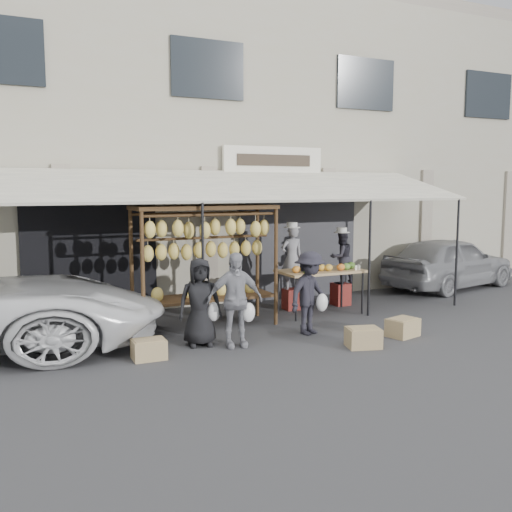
{
  "coord_description": "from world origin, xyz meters",
  "views": [
    {
      "loc": [
        -4.33,
        -8.01,
        2.57
      ],
      "look_at": [
        0.13,
        1.4,
        1.3
      ],
      "focal_mm": 40.0,
      "sensor_mm": 36.0,
      "label": 1
    }
  ],
  "objects_px": {
    "crate_near_b": "(403,327)",
    "sedan": "(449,262)",
    "vendor_right": "(341,257)",
    "customer_right": "(310,293)",
    "banana_rack": "(206,242)",
    "crate_far": "(149,349)",
    "customer_mid": "(235,300)",
    "crate_near_a": "(363,338)",
    "vendor_left": "(292,258)",
    "produce_table": "(322,271)",
    "customer_left": "(200,302)"
  },
  "relations": [
    {
      "from": "customer_left",
      "to": "sedan",
      "type": "bearing_deg",
      "value": 27.01
    },
    {
      "from": "banana_rack",
      "to": "crate_near_a",
      "type": "relative_size",
      "value": 4.98
    },
    {
      "from": "sedan",
      "to": "vendor_left",
      "type": "bearing_deg",
      "value": 84.56
    },
    {
      "from": "vendor_right",
      "to": "customer_right",
      "type": "relative_size",
      "value": 0.78
    },
    {
      "from": "customer_mid",
      "to": "crate_near_b",
      "type": "bearing_deg",
      "value": -3.96
    },
    {
      "from": "banana_rack",
      "to": "sedan",
      "type": "distance_m",
      "value": 7.15
    },
    {
      "from": "vendor_left",
      "to": "sedan",
      "type": "bearing_deg",
      "value": -170.9
    },
    {
      "from": "customer_right",
      "to": "crate_far",
      "type": "relative_size",
      "value": 2.98
    },
    {
      "from": "vendor_right",
      "to": "customer_left",
      "type": "xyz_separation_m",
      "value": [
        -3.86,
        -1.71,
        -0.34
      ]
    },
    {
      "from": "sedan",
      "to": "crate_near_b",
      "type": "bearing_deg",
      "value": 116.42
    },
    {
      "from": "crate_near_b",
      "to": "sedan",
      "type": "height_order",
      "value": "sedan"
    },
    {
      "from": "vendor_left",
      "to": "crate_near_b",
      "type": "height_order",
      "value": "vendor_left"
    },
    {
      "from": "customer_mid",
      "to": "crate_near_a",
      "type": "height_order",
      "value": "customer_mid"
    },
    {
      "from": "produce_table",
      "to": "sedan",
      "type": "height_order",
      "value": "sedan"
    },
    {
      "from": "vendor_left",
      "to": "crate_near_a",
      "type": "distance_m",
      "value": 3.15
    },
    {
      "from": "customer_mid",
      "to": "crate_near_a",
      "type": "distance_m",
      "value": 2.15
    },
    {
      "from": "crate_near_a",
      "to": "produce_table",
      "type": "bearing_deg",
      "value": 74.1
    },
    {
      "from": "vendor_left",
      "to": "crate_near_b",
      "type": "bearing_deg",
      "value": 107.09
    },
    {
      "from": "banana_rack",
      "to": "produce_table",
      "type": "distance_m",
      "value": 2.58
    },
    {
      "from": "customer_mid",
      "to": "crate_near_b",
      "type": "xyz_separation_m",
      "value": [
        2.86,
        -0.66,
        -0.61
      ]
    },
    {
      "from": "customer_mid",
      "to": "customer_right",
      "type": "relative_size",
      "value": 1.05
    },
    {
      "from": "vendor_left",
      "to": "customer_mid",
      "type": "relative_size",
      "value": 0.86
    },
    {
      "from": "crate_far",
      "to": "vendor_left",
      "type": "bearing_deg",
      "value": 30.52
    },
    {
      "from": "customer_right",
      "to": "sedan",
      "type": "height_order",
      "value": "customer_right"
    },
    {
      "from": "vendor_right",
      "to": "crate_near_b",
      "type": "distance_m",
      "value": 2.87
    },
    {
      "from": "banana_rack",
      "to": "vendor_right",
      "type": "relative_size",
      "value": 2.27
    },
    {
      "from": "vendor_right",
      "to": "crate_near_b",
      "type": "relative_size",
      "value": 2.21
    },
    {
      "from": "customer_right",
      "to": "sedan",
      "type": "bearing_deg",
      "value": 3.94
    },
    {
      "from": "produce_table",
      "to": "customer_left",
      "type": "distance_m",
      "value": 3.2
    },
    {
      "from": "customer_mid",
      "to": "sedan",
      "type": "height_order",
      "value": "customer_mid"
    },
    {
      "from": "customer_left",
      "to": "crate_near_a",
      "type": "xyz_separation_m",
      "value": [
        2.33,
        -1.23,
        -0.56
      ]
    },
    {
      "from": "sedan",
      "to": "customer_mid",
      "type": "bearing_deg",
      "value": 98.64
    },
    {
      "from": "produce_table",
      "to": "customer_left",
      "type": "relative_size",
      "value": 1.19
    },
    {
      "from": "banana_rack",
      "to": "vendor_right",
      "type": "height_order",
      "value": "banana_rack"
    },
    {
      "from": "vendor_right",
      "to": "sedan",
      "type": "bearing_deg",
      "value": -175.68
    },
    {
      "from": "customer_right",
      "to": "crate_far",
      "type": "distance_m",
      "value": 3.0
    },
    {
      "from": "crate_near_b",
      "to": "banana_rack",
      "type": "bearing_deg",
      "value": 144.26
    },
    {
      "from": "banana_rack",
      "to": "vendor_left",
      "type": "distance_m",
      "value": 2.31
    },
    {
      "from": "crate_far",
      "to": "sedan",
      "type": "distance_m",
      "value": 8.88
    },
    {
      "from": "vendor_left",
      "to": "customer_mid",
      "type": "xyz_separation_m",
      "value": [
        -2.18,
        -2.06,
        -0.33
      ]
    },
    {
      "from": "banana_rack",
      "to": "vendor_right",
      "type": "distance_m",
      "value": 3.45
    },
    {
      "from": "banana_rack",
      "to": "customer_right",
      "type": "relative_size",
      "value": 1.78
    },
    {
      "from": "vendor_right",
      "to": "customer_mid",
      "type": "xyz_separation_m",
      "value": [
        -3.37,
        -2.01,
        -0.28
      ]
    },
    {
      "from": "vendor_left",
      "to": "crate_near_b",
      "type": "distance_m",
      "value": 2.97
    },
    {
      "from": "customer_mid",
      "to": "customer_left",
      "type": "bearing_deg",
      "value": 157.44
    },
    {
      "from": "customer_left",
      "to": "crate_near_a",
      "type": "relative_size",
      "value": 2.74
    },
    {
      "from": "crate_near_b",
      "to": "crate_far",
      "type": "distance_m",
      "value": 4.34
    },
    {
      "from": "vendor_right",
      "to": "customer_left",
      "type": "distance_m",
      "value": 4.23
    },
    {
      "from": "crate_near_a",
      "to": "crate_near_b",
      "type": "height_order",
      "value": "crate_near_a"
    },
    {
      "from": "banana_rack",
      "to": "crate_near_a",
      "type": "bearing_deg",
      "value": -51.71
    }
  ]
}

